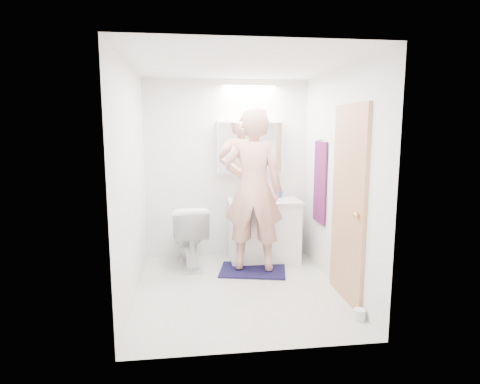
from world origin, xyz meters
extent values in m
plane|color=silver|center=(0.00, 0.00, 0.00)|extent=(2.50, 2.50, 0.00)
plane|color=white|center=(0.00, 0.00, 2.40)|extent=(2.50, 2.50, 0.00)
plane|color=white|center=(0.00, 1.25, 1.20)|extent=(2.50, 0.00, 2.50)
plane|color=white|center=(0.00, -1.25, 1.20)|extent=(2.50, 0.00, 2.50)
plane|color=white|center=(-1.10, 0.00, 1.20)|extent=(0.00, 2.50, 2.50)
plane|color=white|center=(1.10, 0.00, 1.20)|extent=(0.00, 2.50, 2.50)
cube|color=white|center=(0.46, 0.96, 0.39)|extent=(0.90, 0.55, 0.78)
cube|color=silver|center=(0.46, 0.96, 0.80)|extent=(0.95, 0.58, 0.04)
cylinder|color=silver|center=(0.46, 0.99, 0.84)|extent=(0.36, 0.36, 0.03)
cylinder|color=silver|center=(0.46, 1.19, 0.90)|extent=(0.02, 0.02, 0.16)
cube|color=white|center=(0.30, 1.18, 1.50)|extent=(0.88, 0.14, 0.70)
cube|color=silver|center=(0.30, 1.10, 1.50)|extent=(0.84, 0.01, 0.66)
imported|color=white|center=(-0.54, 0.85, 0.40)|extent=(0.54, 0.84, 0.81)
cube|color=#15143E|center=(0.25, 0.54, 0.01)|extent=(0.90, 0.71, 0.02)
imported|color=#DC9984|center=(0.25, 0.54, 1.02)|extent=(0.80, 0.61, 1.95)
cube|color=tan|center=(1.08, -0.35, 1.00)|extent=(0.04, 0.80, 2.00)
sphere|color=gold|center=(1.04, -0.65, 0.95)|extent=(0.06, 0.06, 0.06)
cube|color=#1E143F|center=(1.08, 0.55, 1.10)|extent=(0.02, 0.42, 1.00)
cylinder|color=silver|center=(1.07, 0.55, 1.62)|extent=(0.07, 0.02, 0.02)
imported|color=beige|center=(0.18, 1.11, 0.93)|extent=(0.10, 0.10, 0.22)
imported|color=#5174AE|center=(0.24, 1.15, 0.90)|extent=(0.10, 0.10, 0.16)
imported|color=#3948AC|center=(0.71, 1.12, 0.86)|extent=(0.11, 0.11, 0.09)
cylinder|color=silver|center=(1.03, -0.84, 0.05)|extent=(0.11, 0.11, 0.10)
camera|label=1|loc=(-0.52, -4.17, 1.77)|focal=30.07mm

